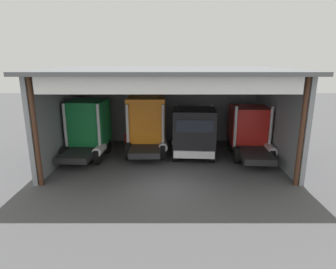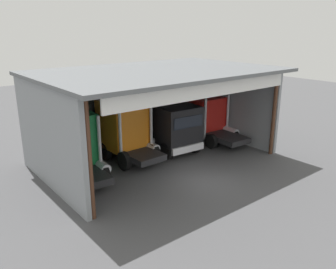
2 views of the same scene
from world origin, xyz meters
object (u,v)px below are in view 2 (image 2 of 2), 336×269
oil_drum (141,136)px  truck_black_center_right_bay (174,128)px  truck_orange_center_bay (125,128)px  truck_green_left_bay (74,145)px  tool_cart (100,150)px  truck_red_center_left_bay (207,118)px

oil_drum → truck_black_center_right_bay: bearing=-81.7°
truck_orange_center_bay → truck_green_left_bay: bearing=-170.0°
truck_orange_center_bay → tool_cart: truck_orange_center_bay is taller
truck_black_center_right_bay → oil_drum: truck_black_center_right_bay is taller
oil_drum → tool_cart: 3.90m
truck_red_center_left_bay → truck_black_center_right_bay: bearing=-166.0°
truck_orange_center_bay → truck_red_center_left_bay: 6.80m
truck_orange_center_bay → oil_drum: bearing=38.8°
truck_orange_center_bay → tool_cart: size_ratio=4.61×
truck_black_center_right_bay → truck_red_center_left_bay: bearing=-165.6°
truck_orange_center_bay → truck_red_center_left_bay: size_ratio=0.87×
truck_green_left_bay → oil_drum: truck_green_left_bay is taller
truck_orange_center_bay → truck_black_center_right_bay: (3.04, -1.10, -0.27)m
truck_green_left_bay → tool_cart: bearing=42.6°
truck_green_left_bay → truck_orange_center_bay: (3.70, 0.73, 0.11)m
truck_green_left_bay → truck_red_center_left_bay: size_ratio=0.88×
tool_cart → truck_black_center_right_bay: bearing=-28.8°
oil_drum → truck_orange_center_bay: bearing=-140.2°
truck_red_center_left_bay → truck_green_left_bay: bearing=-174.7°
truck_green_left_bay → truck_black_center_right_bay: bearing=1.0°
truck_green_left_bay → tool_cart: 3.46m
tool_cart → oil_drum: bearing=13.4°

